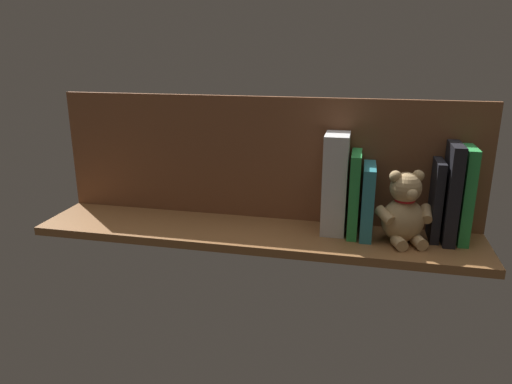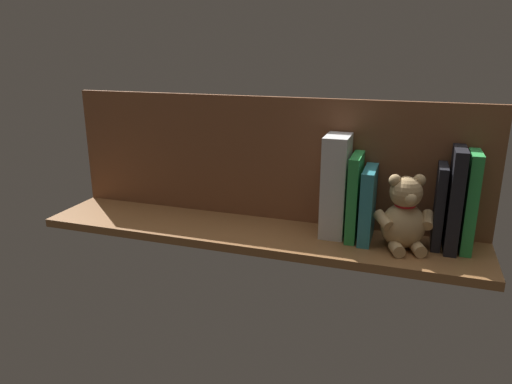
% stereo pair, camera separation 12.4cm
% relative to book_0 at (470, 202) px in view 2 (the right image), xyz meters
% --- Properties ---
extents(ground_plane, '(1.18, 0.24, 0.02)m').
position_rel_book_0_xyz_m(ground_plane, '(0.52, 0.04, -0.13)').
color(ground_plane, brown).
extents(shelf_back_panel, '(1.18, 0.02, 0.34)m').
position_rel_book_0_xyz_m(shelf_back_panel, '(0.52, -0.06, 0.05)').
color(shelf_back_panel, brown).
rests_on(shelf_back_panel, ground_plane).
extents(book_0, '(0.03, 0.10, 0.24)m').
position_rel_book_0_xyz_m(book_0, '(0.00, 0.00, 0.00)').
color(book_0, green).
rests_on(book_0, ground_plane).
extents(book_1, '(0.03, 0.12, 0.25)m').
position_rel_book_0_xyz_m(book_1, '(0.03, 0.01, 0.00)').
color(book_1, black).
rests_on(book_1, ground_plane).
extents(book_2, '(0.02, 0.10, 0.20)m').
position_rel_book_0_xyz_m(book_2, '(0.07, -0.00, -0.02)').
color(book_2, black).
rests_on(book_2, ground_plane).
extents(teddy_bear, '(0.14, 0.14, 0.18)m').
position_rel_book_0_xyz_m(teddy_bear, '(0.14, 0.04, -0.04)').
color(teddy_bear, tan).
rests_on(teddy_bear, ground_plane).
extents(book_3, '(0.03, 0.13, 0.18)m').
position_rel_book_0_xyz_m(book_3, '(0.23, 0.01, -0.03)').
color(book_3, teal).
rests_on(book_3, ground_plane).
extents(book_4, '(0.03, 0.12, 0.21)m').
position_rel_book_0_xyz_m(book_4, '(0.27, 0.01, -0.01)').
color(book_4, green).
rests_on(book_4, ground_plane).
extents(dictionary_thick_white, '(0.06, 0.11, 0.26)m').
position_rel_book_0_xyz_m(dictionary_thick_white, '(0.32, 0.00, 0.01)').
color(dictionary_thick_white, silver).
rests_on(dictionary_thick_white, ground_plane).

